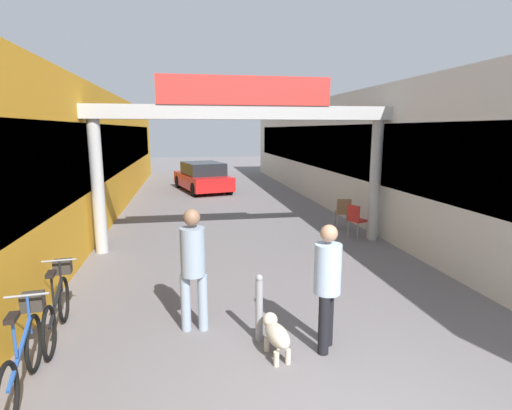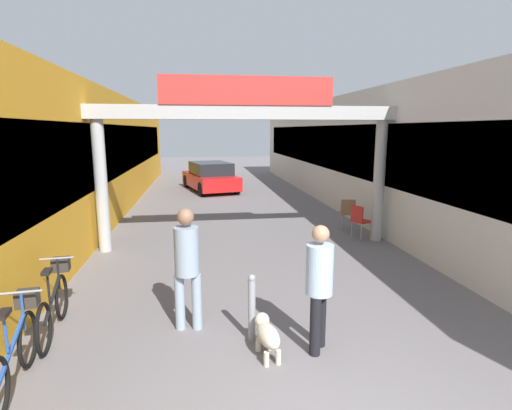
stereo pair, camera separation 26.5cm
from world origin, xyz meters
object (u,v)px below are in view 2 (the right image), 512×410
object	(u,v)px
cafe_chair_wood_farther	(347,211)
pedestrian_companion	(187,261)
pedestrian_with_dog	(319,281)
dog_on_leash	(267,334)
bollard_post_metal	(252,307)
bicycle_blue_nearest	(16,349)
bicycle_black_second	(55,301)
parked_car_red	(210,177)
cafe_chair_red_nearer	(359,219)

from	to	relation	value
cafe_chair_wood_farther	pedestrian_companion	bearing A→B (deg)	-129.80
pedestrian_with_dog	dog_on_leash	world-z (taller)	pedestrian_with_dog
pedestrian_companion	bollard_post_metal	world-z (taller)	pedestrian_companion
dog_on_leash	bicycle_blue_nearest	xyz separation A→B (m)	(-2.83, -0.19, 0.14)
pedestrian_with_dog	pedestrian_companion	bearing A→B (deg)	154.20
pedestrian_with_dog	bollard_post_metal	bearing A→B (deg)	156.00
bicycle_black_second	parked_car_red	xyz separation A→B (m)	(2.56, 12.99, 0.21)
parked_car_red	bicycle_blue_nearest	bearing A→B (deg)	-100.12
bicycle_blue_nearest	cafe_chair_red_nearer	world-z (taller)	bicycle_blue_nearest
bollard_post_metal	cafe_chair_wood_farther	world-z (taller)	bollard_post_metal
pedestrian_with_dog	dog_on_leash	size ratio (longest dim) A/B	2.49
dog_on_leash	cafe_chair_red_nearer	world-z (taller)	cafe_chair_red_nearer
cafe_chair_red_nearer	dog_on_leash	bearing A→B (deg)	-123.10
bollard_post_metal	parked_car_red	bearing A→B (deg)	90.63
cafe_chair_wood_farther	bollard_post_metal	bearing A→B (deg)	-121.65
bicycle_black_second	cafe_chair_wood_farther	distance (m)	7.90
bollard_post_metal	parked_car_red	world-z (taller)	parked_car_red
bollard_post_metal	cafe_chair_red_nearer	world-z (taller)	bollard_post_metal
pedestrian_companion	dog_on_leash	world-z (taller)	pedestrian_companion
bicycle_black_second	cafe_chair_red_nearer	world-z (taller)	bicycle_black_second
pedestrian_companion	parked_car_red	bearing A→B (deg)	86.97
pedestrian_with_dog	bollard_post_metal	size ratio (longest dim) A/B	1.77
pedestrian_with_dog	bollard_post_metal	xyz separation A→B (m)	(-0.81, 0.36, -0.47)
cafe_chair_wood_farther	bicycle_black_second	bearing A→B (deg)	-141.26
dog_on_leash	pedestrian_companion	bearing A→B (deg)	139.73
cafe_chair_red_nearer	cafe_chair_wood_farther	size ratio (longest dim) A/B	1.00
bicycle_black_second	pedestrian_companion	bearing A→B (deg)	-6.82
pedestrian_with_dog	bicycle_blue_nearest	distance (m)	3.54
pedestrian_with_dog	cafe_chair_wood_farther	xyz separation A→B (m)	(2.65, 5.97, -0.41)
pedestrian_with_dog	bicycle_black_second	bearing A→B (deg)	163.77
cafe_chair_red_nearer	cafe_chair_wood_farther	distance (m)	0.98
pedestrian_with_dog	bicycle_black_second	distance (m)	3.69
bicycle_blue_nearest	cafe_chair_red_nearer	xyz separation A→B (m)	(6.11, 5.22, 0.10)
pedestrian_companion	cafe_chair_red_nearer	world-z (taller)	pedestrian_companion
parked_car_red	pedestrian_companion	bearing A→B (deg)	-93.03
cafe_chair_red_nearer	bicycle_black_second	bearing A→B (deg)	-147.05
bicycle_black_second	cafe_chair_red_nearer	distance (m)	7.29
dog_on_leash	parked_car_red	world-z (taller)	parked_car_red
bicycle_blue_nearest	cafe_chair_red_nearer	bearing A→B (deg)	40.52
bollard_post_metal	pedestrian_with_dog	bearing A→B (deg)	-24.00
pedestrian_with_dog	dog_on_leash	distance (m)	0.93
dog_on_leash	parked_car_red	size ratio (longest dim) A/B	0.15
bicycle_black_second	bollard_post_metal	bearing A→B (deg)	-13.77
bicycle_blue_nearest	parked_car_red	size ratio (longest dim) A/B	0.39
bicycle_blue_nearest	parked_car_red	bearing A→B (deg)	79.88
parked_car_red	bicycle_black_second	bearing A→B (deg)	-101.14
pedestrian_companion	bollard_post_metal	bearing A→B (deg)	-27.47
pedestrian_companion	cafe_chair_wood_farther	size ratio (longest dim) A/B	1.97
dog_on_leash	parked_car_red	bearing A→B (deg)	91.17
bicycle_black_second	cafe_chair_wood_farther	bearing A→B (deg)	38.74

